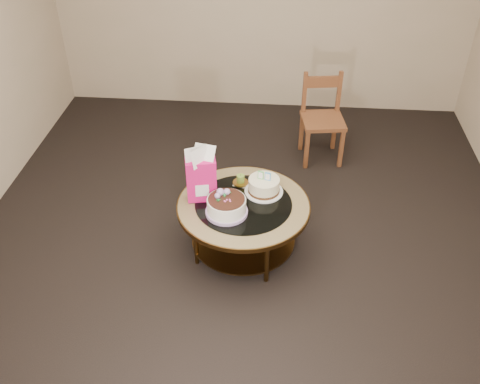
# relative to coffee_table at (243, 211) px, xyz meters

# --- Properties ---
(ground) EXTENTS (5.00, 5.00, 0.00)m
(ground) POSITION_rel_coffee_table_xyz_m (-0.00, 0.00, -0.38)
(ground) COLOR black
(ground) RESTS_ON ground
(room_walls) EXTENTS (4.52, 5.02, 2.61)m
(room_walls) POSITION_rel_coffee_table_xyz_m (-0.00, 0.00, 1.16)
(room_walls) COLOR tan
(room_walls) RESTS_ON ground
(coffee_table) EXTENTS (1.02, 1.02, 0.46)m
(coffee_table) POSITION_rel_coffee_table_xyz_m (0.00, 0.00, 0.00)
(coffee_table) COLOR #583A19
(coffee_table) RESTS_ON ground
(decorated_cake) EXTENTS (0.31, 0.31, 0.18)m
(decorated_cake) POSITION_rel_coffee_table_xyz_m (-0.12, -0.13, 0.14)
(decorated_cake) COLOR #AA8AC3
(decorated_cake) RESTS_ON coffee_table
(cream_cake) EXTENTS (0.30, 0.30, 0.19)m
(cream_cake) POSITION_rel_coffee_table_xyz_m (0.15, 0.15, 0.14)
(cream_cake) COLOR white
(cream_cake) RESTS_ON coffee_table
(gift_bag) EXTENTS (0.24, 0.20, 0.45)m
(gift_bag) POSITION_rel_coffee_table_xyz_m (-0.32, 0.04, 0.30)
(gift_bag) COLOR #E2157A
(gift_bag) RESTS_ON coffee_table
(pillar_candle) EXTENTS (0.13, 0.13, 0.09)m
(pillar_candle) POSITION_rel_coffee_table_xyz_m (-0.04, 0.25, 0.11)
(pillar_candle) COLOR #DDC85B
(pillar_candle) RESTS_ON coffee_table
(dining_chair) EXTENTS (0.44, 0.44, 0.85)m
(dining_chair) POSITION_rel_coffee_table_xyz_m (0.65, 1.43, 0.05)
(dining_chair) COLOR brown
(dining_chair) RESTS_ON ground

